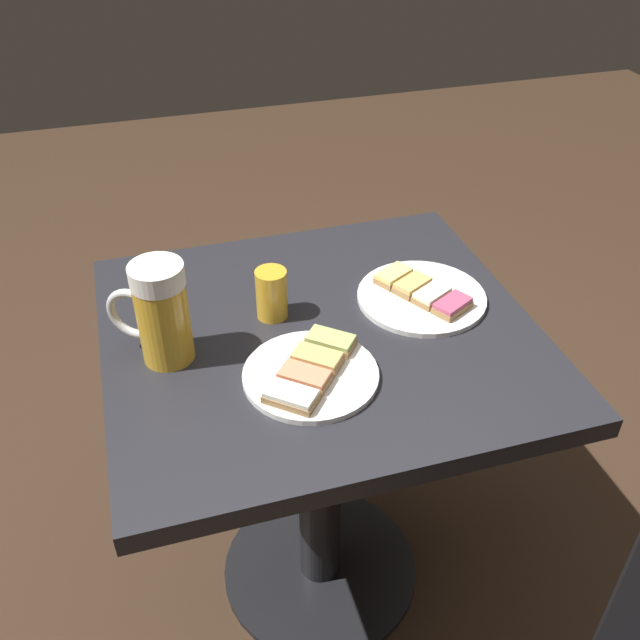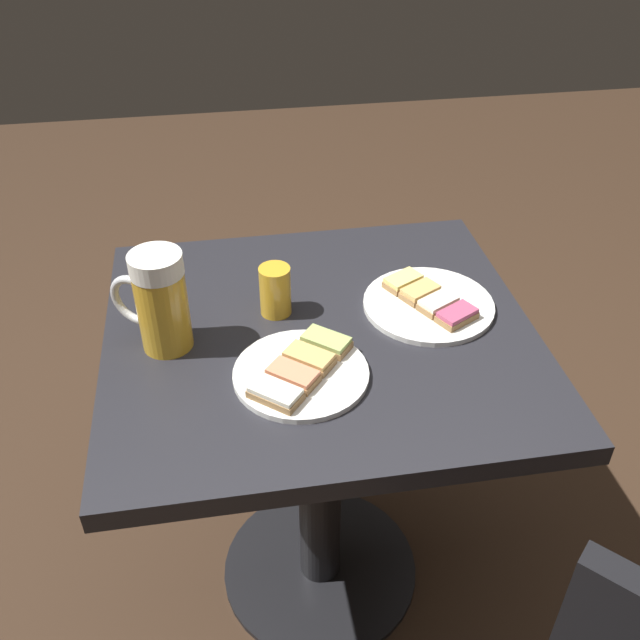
# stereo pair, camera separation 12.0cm
# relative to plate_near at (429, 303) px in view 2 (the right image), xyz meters

# --- Properties ---
(ground_plane) EXTENTS (6.00, 6.00, 0.00)m
(ground_plane) POSITION_rel_plate_near_xyz_m (-0.20, -0.03, -0.71)
(ground_plane) COLOR #382619
(cafe_table) EXTENTS (0.73, 0.67, 0.70)m
(cafe_table) POSITION_rel_plate_near_xyz_m (-0.20, -0.03, -0.17)
(cafe_table) COLOR black
(cafe_table) RESTS_ON ground_plane
(plate_near) EXTENTS (0.23, 0.23, 0.03)m
(plate_near) POSITION_rel_plate_near_xyz_m (0.00, 0.00, 0.00)
(plate_near) COLOR white
(plate_near) RESTS_ON cafe_table
(plate_far) EXTENTS (0.22, 0.22, 0.03)m
(plate_far) POSITION_rel_plate_near_xyz_m (-0.25, -0.15, 0.00)
(plate_far) COLOR white
(plate_far) RESTS_ON cafe_table
(beer_mug) EXTENTS (0.13, 0.10, 0.18)m
(beer_mug) POSITION_rel_plate_near_xyz_m (-0.46, -0.04, 0.08)
(beer_mug) COLOR gold
(beer_mug) RESTS_ON cafe_table
(beer_glass_small) EXTENTS (0.06, 0.06, 0.09)m
(beer_glass_small) POSITION_rel_plate_near_xyz_m (-0.27, 0.03, 0.04)
(beer_glass_small) COLOR gold
(beer_glass_small) RESTS_ON cafe_table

